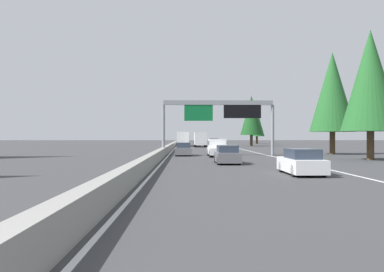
{
  "coord_description": "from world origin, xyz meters",
  "views": [
    {
      "loc": [
        -1.87,
        -2.16,
        2.17
      ],
      "look_at": [
        69.06,
        -3.33,
        2.21
      ],
      "focal_mm": 37.86,
      "sensor_mm": 36.0,
      "label": 1
    }
  ],
  "objects_px": {
    "conifer_right_distant": "(257,123)",
    "conifer_right_far": "(251,115)",
    "sedan_mid_right": "(227,155)",
    "sign_gantry_overhead": "(220,112)",
    "sedan_distant_a": "(301,162)",
    "conifer_right_mid": "(332,92)",
    "box_truck_mid_center": "(200,139)",
    "bus_mid_left": "(183,138)",
    "minivan_near_right": "(214,141)",
    "sedan_far_right": "(183,150)",
    "sedan_near_center": "(219,144)",
    "conifer_right_near": "(370,81)",
    "pickup_far_left": "(217,148)"
  },
  "relations": [
    {
      "from": "conifer_right_near",
      "to": "conifer_right_far",
      "type": "height_order",
      "value": "conifer_right_near"
    },
    {
      "from": "sedan_mid_right",
      "to": "pickup_far_left",
      "type": "bearing_deg",
      "value": -0.71
    },
    {
      "from": "sedan_near_center",
      "to": "conifer_right_near",
      "type": "xyz_separation_m",
      "value": [
        -45.39,
        -10.17,
        6.61
      ]
    },
    {
      "from": "minivan_near_right",
      "to": "conifer_right_mid",
      "type": "xyz_separation_m",
      "value": [
        -50.87,
        -10.86,
        6.58
      ]
    },
    {
      "from": "pickup_far_left",
      "to": "conifer_right_near",
      "type": "relative_size",
      "value": 0.47
    },
    {
      "from": "conifer_right_distant",
      "to": "sedan_mid_right",
      "type": "bearing_deg",
      "value": 168.36
    },
    {
      "from": "minivan_near_right",
      "to": "conifer_right_near",
      "type": "distance_m",
      "value": 63.77
    },
    {
      "from": "sedan_far_right",
      "to": "sedan_distant_a",
      "type": "bearing_deg",
      "value": -163.13
    },
    {
      "from": "sedan_distant_a",
      "to": "conifer_right_distant",
      "type": "height_order",
      "value": "conifer_right_distant"
    },
    {
      "from": "sedan_far_right",
      "to": "conifer_right_distant",
      "type": "bearing_deg",
      "value": -16.47
    },
    {
      "from": "bus_mid_left",
      "to": "sign_gantry_overhead",
      "type": "bearing_deg",
      "value": -174.25
    },
    {
      "from": "pickup_far_left",
      "to": "sedan_near_center",
      "type": "distance_m",
      "value": 38.92
    },
    {
      "from": "sedan_far_right",
      "to": "conifer_right_distant",
      "type": "relative_size",
      "value": 0.45
    },
    {
      "from": "bus_mid_left",
      "to": "conifer_right_mid",
      "type": "xyz_separation_m",
      "value": [
        -40.31,
        -18.31,
        5.81
      ]
    },
    {
      "from": "conifer_right_mid",
      "to": "conifer_right_distant",
      "type": "relative_size",
      "value": 1.26
    },
    {
      "from": "sedan_far_right",
      "to": "bus_mid_left",
      "type": "relative_size",
      "value": 0.38
    },
    {
      "from": "sedan_far_right",
      "to": "sedan_mid_right",
      "type": "height_order",
      "value": "same"
    },
    {
      "from": "conifer_right_far",
      "to": "conifer_right_distant",
      "type": "height_order",
      "value": "conifer_right_far"
    },
    {
      "from": "conifer_right_distant",
      "to": "conifer_right_far",
      "type": "bearing_deg",
      "value": 167.35
    },
    {
      "from": "sign_gantry_overhead",
      "to": "bus_mid_left",
      "type": "relative_size",
      "value": 1.1
    },
    {
      "from": "sign_gantry_overhead",
      "to": "sedan_far_right",
      "type": "relative_size",
      "value": 2.88
    },
    {
      "from": "sedan_distant_a",
      "to": "box_truck_mid_center",
      "type": "relative_size",
      "value": 0.52
    },
    {
      "from": "sedan_mid_right",
      "to": "sedan_near_center",
      "type": "height_order",
      "value": "same"
    },
    {
      "from": "sedan_far_right",
      "to": "conifer_right_near",
      "type": "distance_m",
      "value": 20.3
    },
    {
      "from": "bus_mid_left",
      "to": "conifer_right_mid",
      "type": "height_order",
      "value": "conifer_right_mid"
    },
    {
      "from": "box_truck_mid_center",
      "to": "bus_mid_left",
      "type": "relative_size",
      "value": 0.74
    },
    {
      "from": "sedan_near_center",
      "to": "conifer_right_far",
      "type": "relative_size",
      "value": 0.39
    },
    {
      "from": "sedan_distant_a",
      "to": "sedan_far_right",
      "type": "bearing_deg",
      "value": 16.87
    },
    {
      "from": "bus_mid_left",
      "to": "conifer_right_far",
      "type": "bearing_deg",
      "value": -88.95
    },
    {
      "from": "sedan_distant_a",
      "to": "conifer_right_mid",
      "type": "relative_size",
      "value": 0.36
    },
    {
      "from": "sign_gantry_overhead",
      "to": "sedan_distant_a",
      "type": "relative_size",
      "value": 2.88
    },
    {
      "from": "conifer_right_near",
      "to": "minivan_near_right",
      "type": "bearing_deg",
      "value": 9.12
    },
    {
      "from": "sedan_mid_right",
      "to": "sign_gantry_overhead",
      "type": "bearing_deg",
      "value": -2.39
    },
    {
      "from": "conifer_right_mid",
      "to": "conifer_right_distant",
      "type": "bearing_deg",
      "value": -2.28
    },
    {
      "from": "conifer_right_far",
      "to": "sedan_distant_a",
      "type": "bearing_deg",
      "value": 173.11
    },
    {
      "from": "sedan_far_right",
      "to": "conifer_right_far",
      "type": "relative_size",
      "value": 0.39
    },
    {
      "from": "sedan_far_right",
      "to": "minivan_near_right",
      "type": "bearing_deg",
      "value": -7.53
    },
    {
      "from": "sedan_far_right",
      "to": "conifer_right_distant",
      "type": "height_order",
      "value": "conifer_right_distant"
    },
    {
      "from": "sign_gantry_overhead",
      "to": "conifer_right_mid",
      "type": "distance_m",
      "value": 14.53
    },
    {
      "from": "sedan_near_center",
      "to": "conifer_right_far",
      "type": "xyz_separation_m",
      "value": [
        6.99,
        -7.78,
        6.12
      ]
    },
    {
      "from": "sedan_far_right",
      "to": "bus_mid_left",
      "type": "distance_m",
      "value": 43.64
    },
    {
      "from": "sedan_far_right",
      "to": "box_truck_mid_center",
      "type": "relative_size",
      "value": 0.52
    },
    {
      "from": "sedan_distant_a",
      "to": "box_truck_mid_center",
      "type": "height_order",
      "value": "box_truck_mid_center"
    },
    {
      "from": "sign_gantry_overhead",
      "to": "bus_mid_left",
      "type": "height_order",
      "value": "sign_gantry_overhead"
    },
    {
      "from": "sign_gantry_overhead",
      "to": "conifer_right_distant",
      "type": "height_order",
      "value": "conifer_right_distant"
    },
    {
      "from": "sedan_distant_a",
      "to": "conifer_right_mid",
      "type": "bearing_deg",
      "value": -23.5
    },
    {
      "from": "sign_gantry_overhead",
      "to": "pickup_far_left",
      "type": "relative_size",
      "value": 2.26
    },
    {
      "from": "minivan_near_right",
      "to": "sedan_distant_a",
      "type": "bearing_deg",
      "value": 179.74
    },
    {
      "from": "sedan_near_center",
      "to": "conifer_right_near",
      "type": "relative_size",
      "value": 0.37
    },
    {
      "from": "conifer_right_mid",
      "to": "box_truck_mid_center",
      "type": "bearing_deg",
      "value": 23.85
    }
  ]
}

